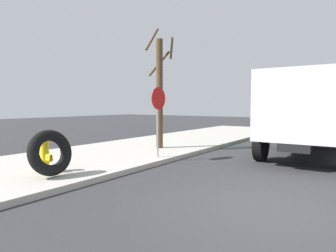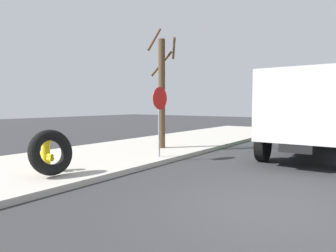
# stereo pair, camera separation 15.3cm
# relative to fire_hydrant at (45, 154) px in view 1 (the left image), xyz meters

# --- Properties ---
(ground_plane) EXTENTS (80.00, 80.00, 0.00)m
(ground_plane) POSITION_rel_fire_hydrant_xyz_m (0.83, -5.56, -0.63)
(ground_plane) COLOR #2D2D30
(sidewalk_curb) EXTENTS (36.00, 5.00, 0.15)m
(sidewalk_curb) POSITION_rel_fire_hydrant_xyz_m (0.83, 0.94, -0.55)
(sidewalk_curb) COLOR #ADA89E
(sidewalk_curb) RESTS_ON ground
(fire_hydrant) EXTENTS (0.25, 0.57, 0.89)m
(fire_hydrant) POSITION_rel_fire_hydrant_xyz_m (0.00, 0.00, 0.00)
(fire_hydrant) COLOR yellow
(fire_hydrant) RESTS_ON sidewalk_curb
(loose_tire) EXTENTS (1.17, 0.57, 1.18)m
(loose_tire) POSITION_rel_fire_hydrant_xyz_m (-0.22, -0.59, 0.11)
(loose_tire) COLOR black
(loose_tire) RESTS_ON sidewalk_curb
(stop_sign) EXTENTS (0.76, 0.08, 2.37)m
(stop_sign) POSITION_rel_fire_hydrant_xyz_m (3.50, -1.13, 1.17)
(stop_sign) COLOR gray
(stop_sign) RESTS_ON sidewalk_curb
(dump_truck_green) EXTENTS (7.05, 2.93, 3.00)m
(dump_truck_green) POSITION_rel_fire_hydrant_xyz_m (7.72, -5.17, 0.98)
(dump_truck_green) COLOR #237033
(dump_truck_green) RESTS_ON ground
(bare_tree) EXTENTS (1.15, 1.40, 4.98)m
(bare_tree) POSITION_rel_fire_hydrant_xyz_m (5.27, 0.12, 1.90)
(bare_tree) COLOR #4C3823
(bare_tree) RESTS_ON sidewalk_curb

